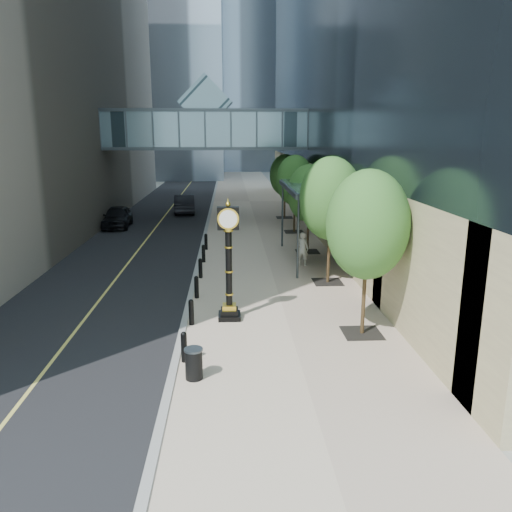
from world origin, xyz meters
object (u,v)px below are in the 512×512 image
Objects in this scene: street_clock at (229,269)px; pedestrian at (302,249)px; trash_bin at (194,365)px; car_far at (184,204)px; car_near at (117,217)px.

pedestrian is at bearing 63.62° from street_clock.
pedestrian is (4.05, 7.99, -1.07)m from street_clock.
trash_bin is 0.17× the size of car_far.
street_clock is 2.46× the size of pedestrian.
car_near is (-12.80, 12.62, -0.16)m from pedestrian.
car_near is (-8.75, 20.61, -1.23)m from street_clock.
car_near is at bearing 106.74° from trash_bin.
trash_bin is (-1.06, -4.95, -1.56)m from street_clock.
street_clock reaches higher than trash_bin.
car_far is (-3.05, 32.66, 0.36)m from trash_bin.
pedestrian is 0.36× the size of car_far.
pedestrian reaches higher than trash_bin.
car_far is at bearing 98.93° from street_clock.
street_clock reaches higher than pedestrian.
trash_bin is at bearing 90.28° from car_far.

